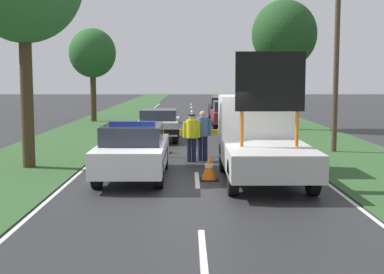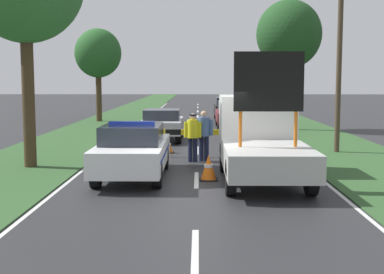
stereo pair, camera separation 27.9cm
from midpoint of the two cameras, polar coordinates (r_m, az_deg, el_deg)
The scene contains 20 objects.
ground_plane at distance 14.46m, azimuth 0.03°, elevation -5.03°, with size 160.00×160.00×0.00m, color #28282B.
lane_markings at distance 27.64m, azimuth -0.15°, elevation 0.41°, with size 7.15×65.15×0.01m.
grass_verge_left at distance 34.75m, azimuth -9.61°, elevation 1.55°, with size 4.13×120.00×0.03m.
grass_verge_right at distance 34.78m, azimuth 9.23°, elevation 1.56°, with size 4.13×120.00×0.03m.
police_car at distance 15.31m, azimuth -6.80°, elevation -1.43°, with size 1.85×4.78×1.64m.
work_truck at distance 15.27m, azimuth 6.82°, elevation -0.09°, with size 2.19×5.36×3.50m.
road_barrier at distance 19.28m, azimuth -0.11°, elevation 0.33°, with size 3.36×0.08×1.00m.
police_officer at distance 18.11m, azimuth -0.49°, elevation 0.41°, with size 0.59×0.38×1.65m.
pedestrian_civilian at distance 18.34m, azimuth 0.71°, elevation 0.59°, with size 0.62×0.39×1.73m.
traffic_cone_near_police at distance 18.15m, azimuth -5.46°, elevation -1.96°, with size 0.35×0.35×0.49m.
traffic_cone_centre_front at distance 20.38m, azimuth -3.17°, elevation -0.89°, with size 0.43×0.43×0.59m.
traffic_cone_near_truck at distance 20.43m, azimuth 4.61°, elevation -0.81°, with size 0.47×0.47×0.64m.
traffic_cone_behind_barrier at distance 14.95m, azimuth 1.31°, elevation -3.28°, with size 0.52×0.52×0.71m.
traffic_cone_lane_edge at distance 19.37m, azimuth 7.50°, elevation -1.12°, with size 0.52×0.52×0.72m.
queued_car_sedan_silver at distance 24.47m, azimuth -3.88°, elevation 1.42°, with size 1.81×4.02×1.43m.
queued_car_wagon_maroon at distance 30.80m, azimuth 3.50°, elevation 2.47°, with size 1.75×4.54×1.53m.
queued_car_sedan_black at distance 36.37m, azimuth 3.03°, elevation 3.07°, with size 1.75×4.44×1.56m.
roadside_tree_near_right at distance 35.51m, azimuth -10.79°, elevation 8.73°, with size 3.01×3.01×6.04m.
roadside_tree_mid_left at distance 29.85m, azimuth 9.54°, elevation 10.68°, with size 3.52×3.52×7.05m.
utility_pole at distance 21.08m, azimuth 14.79°, elevation 8.51°, with size 1.20×0.20×7.23m.
Camera 1 is at (-0.23, -14.18, 2.84)m, focal length 50.00 mm.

